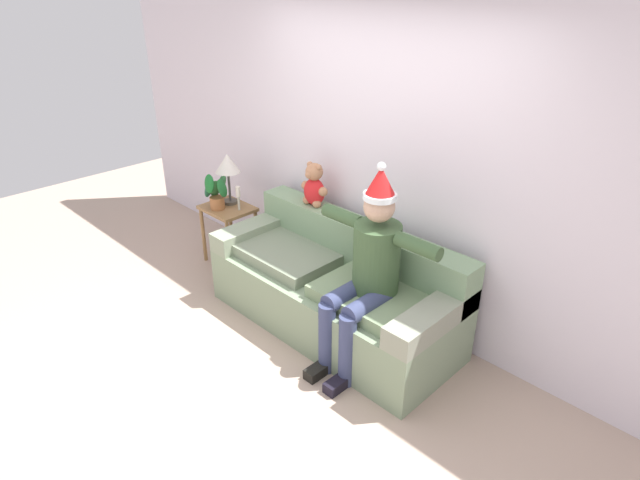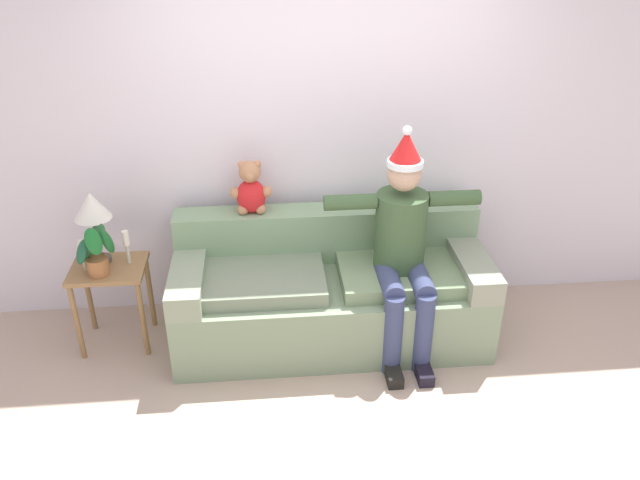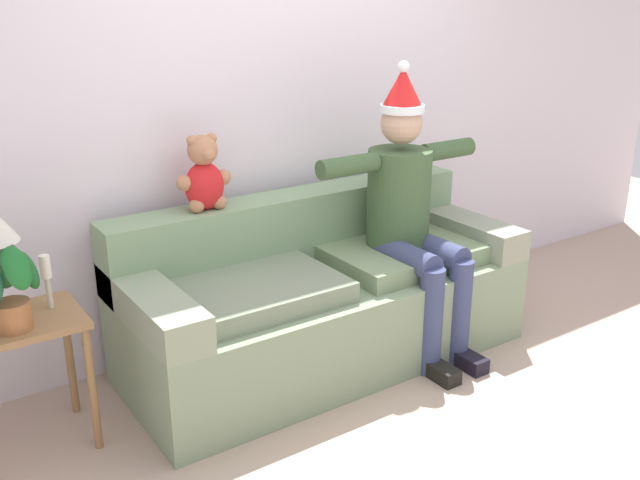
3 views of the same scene
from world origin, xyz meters
name	(u,v)px [view 3 (image 3 of 3)]	position (x,y,z in m)	size (l,w,h in m)	color
ground_plane	(455,449)	(0.00, 0.00, 0.00)	(10.00, 10.00, 0.00)	tan
back_wall	(268,95)	(0.00, 1.55, 1.35)	(7.00, 0.10, 2.70)	silver
couch	(322,297)	(0.00, 1.03, 0.35)	(2.13, 0.87, 0.86)	gray
person_seated	(410,209)	(0.46, 0.87, 0.80)	(1.02, 0.77, 1.55)	#3B5532
teddy_bear	(204,176)	(-0.52, 1.30, 1.03)	(0.29, 0.17, 0.38)	red
side_table	(23,345)	(-1.49, 1.06, 0.49)	(0.49, 0.40, 0.61)	olive
potted_plant	(9,289)	(-1.53, 0.97, 0.79)	(0.29, 0.27, 0.39)	#9C5F35
candle_short	(46,274)	(-1.35, 1.10, 0.76)	(0.04, 0.04, 0.24)	beige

